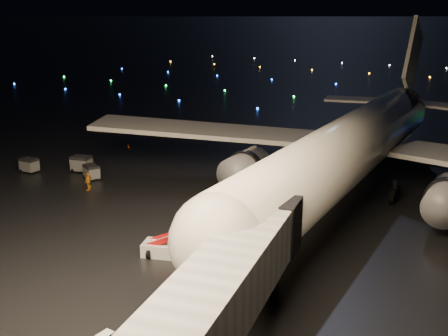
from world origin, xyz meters
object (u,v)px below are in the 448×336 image
(baggage_cart_0, at_px, (91,172))
(baggage_cart_1, at_px, (81,164))
(airliner, at_px, (361,108))
(belt_loader, at_px, (172,236))
(baggage_cart_2, at_px, (29,165))
(crew_c, at_px, (89,181))

(baggage_cart_0, bearing_deg, baggage_cart_1, 177.71)
(airliner, distance_m, belt_loader, 23.40)
(baggage_cart_1, height_order, baggage_cart_2, baggage_cart_1)
(baggage_cart_0, distance_m, baggage_cart_1, 3.24)
(belt_loader, relative_size, baggage_cart_0, 3.60)
(baggage_cart_1, relative_size, baggage_cart_2, 1.12)
(crew_c, relative_size, baggage_cart_1, 0.89)
(crew_c, xyz_separation_m, baggage_cart_0, (-2.38, 2.90, -0.16))
(airliner, relative_size, baggage_cart_0, 32.41)
(baggage_cart_0, bearing_deg, baggage_cart_2, -143.37)
(belt_loader, bearing_deg, baggage_cart_2, 141.18)
(baggage_cart_0, relative_size, baggage_cart_1, 0.87)
(baggage_cart_1, distance_m, baggage_cart_2, 5.65)
(belt_loader, xyz_separation_m, baggage_cart_1, (-21.25, 12.46, -0.68))
(baggage_cart_2, bearing_deg, crew_c, -9.04)
(airliner, bearing_deg, baggage_cart_2, -161.65)
(belt_loader, relative_size, crew_c, 3.51)
(belt_loader, bearing_deg, baggage_cart_1, 130.67)
(belt_loader, distance_m, baggage_cart_1, 24.65)
(crew_c, xyz_separation_m, baggage_cart_1, (-5.26, 4.37, -0.04))
(crew_c, bearing_deg, airliner, 110.75)
(crew_c, height_order, baggage_cart_1, crew_c)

